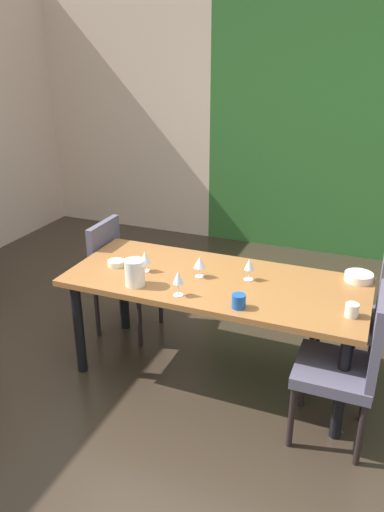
{
  "coord_description": "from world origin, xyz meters",
  "views": [
    {
      "loc": [
        1.31,
        -2.47,
        2.18
      ],
      "look_at": [
        0.13,
        0.44,
        0.85
      ],
      "focal_mm": 35.0,
      "sensor_mm": 36.0,
      "label": 1
    }
  ],
  "objects_px": {
    "wine_glass_front": "(145,257)",
    "pitcher_near_window": "(135,272)",
    "chair_left_far": "(119,271)",
    "serving_bowl_rear": "(116,263)",
    "dining_table": "(215,290)",
    "chair_right_near": "(351,361)",
    "wine_glass_left": "(249,265)",
    "cup_right": "(352,310)",
    "cup_south": "(239,301)",
    "wine_glass_west": "(200,263)",
    "wine_glass_north": "(178,278)",
    "chair_right_far": "(360,310)",
    "serving_bowl_corner": "(359,277)"
  },
  "relations": [
    {
      "from": "chair_left_far",
      "to": "cup_right",
      "type": "xyz_separation_m",
      "value": [
        1.8,
        -0.49,
        0.27
      ]
    },
    {
      "from": "wine_glass_front",
      "to": "pitcher_near_window",
      "type": "xyz_separation_m",
      "value": [
        0.04,
        -0.22,
        -0.01
      ]
    },
    {
      "from": "wine_glass_front",
      "to": "wine_glass_north",
      "type": "relative_size",
      "value": 0.89
    },
    {
      "from": "wine_glass_left",
      "to": "wine_glass_west",
      "type": "relative_size",
      "value": 1.03
    },
    {
      "from": "chair_left_far",
      "to": "serving_bowl_corner",
      "type": "relative_size",
      "value": 4.92
    },
    {
      "from": "dining_table",
      "to": "chair_right_near",
      "type": "xyz_separation_m",
      "value": [
        0.92,
        -0.31,
        -0.12
      ]
    },
    {
      "from": "chair_right_near",
      "to": "serving_bowl_corner",
      "type": "height_order",
      "value": "chair_right_near"
    },
    {
      "from": "chair_right_far",
      "to": "chair_left_far",
      "type": "bearing_deg",
      "value": 90.0
    },
    {
      "from": "serving_bowl_corner",
      "to": "cup_right",
      "type": "height_order",
      "value": "cup_right"
    },
    {
      "from": "wine_glass_west",
      "to": "wine_glass_left",
      "type": "bearing_deg",
      "value": 13.98
    },
    {
      "from": "pitcher_near_window",
      "to": "wine_glass_left",
      "type": "bearing_deg",
      "value": 28.05
    },
    {
      "from": "wine_glass_front",
      "to": "pitcher_near_window",
      "type": "bearing_deg",
      "value": -80.52
    },
    {
      "from": "pitcher_near_window",
      "to": "cup_south",
      "type": "bearing_deg",
      "value": -3.35
    },
    {
      "from": "dining_table",
      "to": "wine_glass_west",
      "type": "bearing_deg",
      "value": -179.05
    },
    {
      "from": "dining_table",
      "to": "chair_right_far",
      "type": "relative_size",
      "value": 2.01
    },
    {
      "from": "wine_glass_west",
      "to": "pitcher_near_window",
      "type": "xyz_separation_m",
      "value": [
        -0.34,
        -0.27,
        -0.01
      ]
    },
    {
      "from": "wine_glass_left",
      "to": "wine_glass_north",
      "type": "relative_size",
      "value": 0.91
    },
    {
      "from": "wine_glass_left",
      "to": "chair_right_far",
      "type": "bearing_deg",
      "value": 18.16
    },
    {
      "from": "dining_table",
      "to": "chair_right_far",
      "type": "xyz_separation_m",
      "value": [
        0.93,
        0.31,
        -0.12
      ]
    },
    {
      "from": "chair_right_far",
      "to": "wine_glass_front",
      "type": "bearing_deg",
      "value": 104.69
    },
    {
      "from": "wine_glass_left",
      "to": "cup_right",
      "type": "xyz_separation_m",
      "value": [
        0.68,
        -0.25,
        -0.07
      ]
    },
    {
      "from": "wine_glass_left",
      "to": "serving_bowl_corner",
      "type": "bearing_deg",
      "value": 20.59
    },
    {
      "from": "chair_left_far",
      "to": "wine_glass_left",
      "type": "bearing_deg",
      "value": 78.16
    },
    {
      "from": "chair_right_near",
      "to": "pitcher_near_window",
      "type": "bearing_deg",
      "value": 88.35
    },
    {
      "from": "wine_glass_left",
      "to": "serving_bowl_rear",
      "type": "bearing_deg",
      "value": -172.17
    },
    {
      "from": "wine_glass_front",
      "to": "cup_south",
      "type": "height_order",
      "value": "wine_glass_front"
    },
    {
      "from": "serving_bowl_rear",
      "to": "cup_south",
      "type": "xyz_separation_m",
      "value": [
        0.98,
        -0.26,
        0.02
      ]
    },
    {
      "from": "dining_table",
      "to": "chair_right_near",
      "type": "relative_size",
      "value": 2.03
    },
    {
      "from": "chair_left_far",
      "to": "serving_bowl_rear",
      "type": "relative_size",
      "value": 7.59
    },
    {
      "from": "chair_left_far",
      "to": "wine_glass_left",
      "type": "relative_size",
      "value": 6.14
    },
    {
      "from": "cup_south",
      "to": "chair_left_far",
      "type": "bearing_deg",
      "value": 151.87
    },
    {
      "from": "dining_table",
      "to": "wine_glass_left",
      "type": "distance_m",
      "value": 0.29
    },
    {
      "from": "chair_right_far",
      "to": "wine_glass_left",
      "type": "height_order",
      "value": "chair_right_far"
    },
    {
      "from": "cup_south",
      "to": "pitcher_near_window",
      "type": "distance_m",
      "value": 0.71
    },
    {
      "from": "wine_glass_west",
      "to": "serving_bowl_rear",
      "type": "height_order",
      "value": "wine_glass_west"
    },
    {
      "from": "wine_glass_north",
      "to": "serving_bowl_corner",
      "type": "bearing_deg",
      "value": 31.86
    },
    {
      "from": "wine_glass_front",
      "to": "cup_south",
      "type": "distance_m",
      "value": 0.79
    },
    {
      "from": "chair_left_far",
      "to": "cup_right",
      "type": "distance_m",
      "value": 1.89
    },
    {
      "from": "wine_glass_left",
      "to": "wine_glass_west",
      "type": "distance_m",
      "value": 0.33
    },
    {
      "from": "dining_table",
      "to": "pitcher_near_window",
      "type": "distance_m",
      "value": 0.56
    },
    {
      "from": "wine_glass_west",
      "to": "cup_south",
      "type": "xyz_separation_m",
      "value": [
        0.37,
        -0.31,
        -0.06
      ]
    },
    {
      "from": "chair_right_near",
      "to": "wine_glass_left",
      "type": "relative_size",
      "value": 6.6
    },
    {
      "from": "wine_glass_north",
      "to": "pitcher_near_window",
      "type": "distance_m",
      "value": 0.32
    },
    {
      "from": "dining_table",
      "to": "wine_glass_north",
      "type": "xyz_separation_m",
      "value": [
        -0.14,
        -0.3,
        0.2
      ]
    },
    {
      "from": "wine_glass_west",
      "to": "serving_bowl_rear",
      "type": "relative_size",
      "value": 1.2
    },
    {
      "from": "wine_glass_north",
      "to": "cup_south",
      "type": "distance_m",
      "value": 0.4
    },
    {
      "from": "serving_bowl_rear",
      "to": "pitcher_near_window",
      "type": "relative_size",
      "value": 0.68
    },
    {
      "from": "wine_glass_left",
      "to": "dining_table",
      "type": "bearing_deg",
      "value": -159.47
    },
    {
      "from": "cup_right",
      "to": "serving_bowl_rear",
      "type": "bearing_deg",
      "value": 175.67
    },
    {
      "from": "wine_glass_west",
      "to": "dining_table",
      "type": "bearing_deg",
      "value": 0.95
    }
  ]
}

